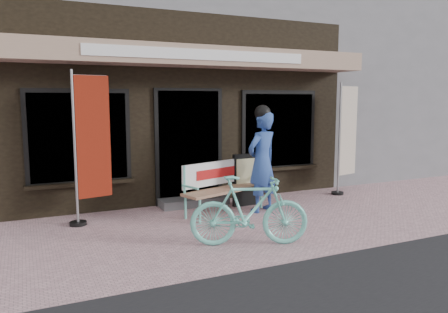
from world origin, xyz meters
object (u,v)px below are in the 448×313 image
person (262,160)px  nobori_red (90,145)px  bench (222,183)px  bicycle (249,211)px  menu_stand (245,179)px  nobori_cream (346,137)px

person → nobori_red: 2.92m
bench → bicycle: bicycle is taller
bicycle → nobori_red: size_ratio=0.66×
person → nobori_red: (-2.86, 0.50, 0.33)m
person → bicycle: size_ratio=1.17×
nobori_red → menu_stand: nobori_red is taller
person → menu_stand: (-0.08, 0.48, -0.43)m
bench → person: bearing=-37.6°
nobori_cream → menu_stand: nobori_cream is taller
nobori_red → nobori_cream: bearing=-11.3°
person → nobori_red: bearing=150.3°
person → bicycle: person is taller
person → nobori_cream: 2.46m
person → menu_stand: size_ratio=1.93×
bicycle → menu_stand: (0.99, 2.03, 0.02)m
bicycle → nobori_cream: 4.11m
nobori_cream → bicycle: bearing=-161.4°
bicycle → nobori_cream: bearing=-37.4°
bench → bicycle: (-0.39, -1.78, -0.04)m
menu_stand → person: bearing=-82.3°
person → menu_stand: 0.65m
nobori_cream → menu_stand: size_ratio=2.38×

